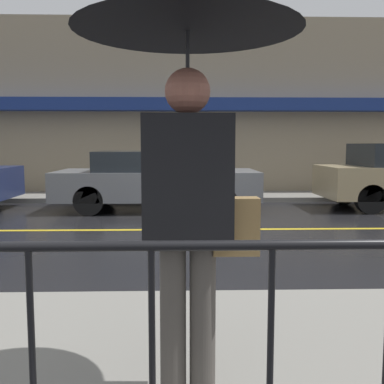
{
  "coord_description": "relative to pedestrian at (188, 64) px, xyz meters",
  "views": [
    {
      "loc": [
        -0.32,
        -7.72,
        1.48
      ],
      "look_at": [
        -0.16,
        -2.28,
        0.9
      ],
      "focal_mm": 42.0,
      "sensor_mm": 36.0,
      "label": 1
    }
  ],
  "objects": [
    {
      "name": "car_grey",
      "position": [
        -0.58,
        7.89,
        -1.18
      ],
      "size": [
        4.49,
        1.94,
        1.33
      ],
      "color": "slate",
      "rests_on": "ground_plane"
    },
    {
      "name": "ground_plane",
      "position": [
        0.27,
        5.41,
        -1.88
      ],
      "size": [
        80.0,
        80.0,
        0.0
      ],
      "primitive_type": "plane",
      "color": "black"
    },
    {
      "name": "building_storefront",
      "position": [
        0.27,
        10.85,
        0.67
      ],
      "size": [
        28.0,
        0.85,
        5.08
      ],
      "color": "gray",
      "rests_on": "ground_plane"
    },
    {
      "name": "railing_foreground",
      "position": [
        0.27,
        -0.81,
        -1.1
      ],
      "size": [
        12.0,
        0.04,
        1.03
      ],
      "color": "black",
      "rests_on": "sidewalk_near"
    },
    {
      "name": "sidewalk_near",
      "position": [
        0.27,
        0.35,
        -1.82
      ],
      "size": [
        28.0,
        2.82,
        0.12
      ],
      "color": "gray",
      "rests_on": "ground_plane"
    },
    {
      "name": "sidewalk_far",
      "position": [
        0.27,
        9.89,
        -1.82
      ],
      "size": [
        28.0,
        1.67,
        0.12
      ],
      "color": "gray",
      "rests_on": "ground_plane"
    },
    {
      "name": "lane_marking",
      "position": [
        0.27,
        5.41,
        -1.88
      ],
      "size": [
        25.2,
        0.12,
        0.01
      ],
      "color": "gold",
      "rests_on": "ground_plane"
    },
    {
      "name": "pedestrian",
      "position": [
        0.0,
        0.0,
        0.0
      ],
      "size": [
        1.15,
        1.15,
        2.18
      ],
      "color": "#4C4742",
      "rests_on": "sidewalk_near"
    }
  ]
}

